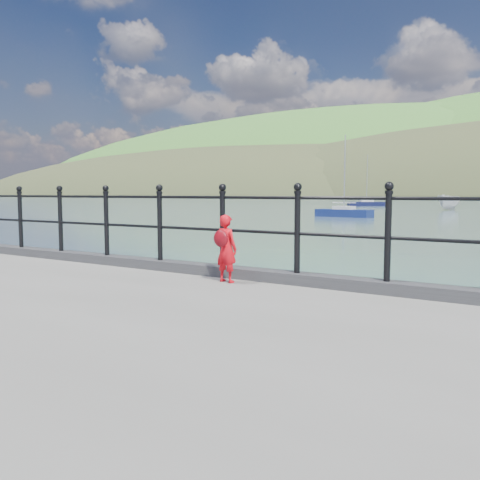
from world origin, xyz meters
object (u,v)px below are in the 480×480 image
Objects in this scene: child at (226,248)px; launch_white at (449,202)px; sailboat_left at (366,204)px; sailboat_port at (344,213)px; railing at (258,221)px.

child is 63.79m from launch_white.
child is 81.79m from sailboat_left.
child is at bearing -107.47° from sailboat_left.
sailboat_left is at bearing 112.00° from sailboat_port.
railing reaches higher than child.
railing is 3.51× the size of launch_white.
sailboat_left is at bearing 107.51° from railing.
launch_white is 0.59× the size of sailboat_left.
railing is 81.49m from sailboat_left.
child is 41.08m from sailboat_port.
sailboat_left is (-24.52, 77.70, -1.49)m from railing.
child is 0.18× the size of launch_white.
railing is 63.43m from launch_white.
sailboat_left is at bearing -65.40° from child.
railing is 0.60m from child.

